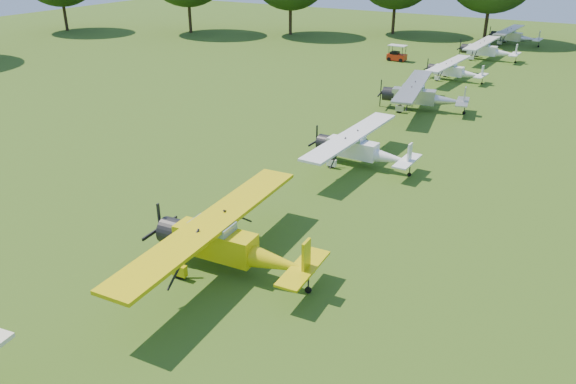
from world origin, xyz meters
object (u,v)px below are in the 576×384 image
at_px(aircraft_6, 487,49).
at_px(golf_cart, 397,56).
at_px(aircraft_3, 360,147).
at_px(aircraft_2, 227,241).
at_px(aircraft_4, 421,94).
at_px(aircraft_7, 513,35).
at_px(aircraft_5, 454,70).

distance_m(aircraft_6, golf_cart, 10.08).
relative_size(aircraft_3, golf_cart, 4.97).
bearing_deg(aircraft_6, golf_cart, -144.88).
distance_m(aircraft_2, aircraft_3, 13.44).
height_order(aircraft_3, aircraft_4, aircraft_4).
height_order(aircraft_2, golf_cart, aircraft_2).
bearing_deg(aircraft_4, aircraft_7, 78.84).
bearing_deg(aircraft_5, aircraft_4, -83.29).
relative_size(aircraft_5, aircraft_6, 0.88).
distance_m(aircraft_5, golf_cart, 10.10).
bearing_deg(aircraft_7, golf_cart, -114.63).
bearing_deg(aircraft_6, aircraft_3, -86.84).
bearing_deg(aircraft_6, aircraft_7, 88.49).
distance_m(aircraft_3, aircraft_5, 24.71).
bearing_deg(aircraft_2, golf_cart, 97.92).
height_order(aircraft_3, aircraft_5, aircraft_3).
height_order(aircraft_2, aircraft_3, aircraft_2).
bearing_deg(aircraft_3, aircraft_4, 94.44).
bearing_deg(aircraft_4, aircraft_5, 82.49).
relative_size(aircraft_4, aircraft_7, 1.08).
height_order(aircraft_4, aircraft_6, aircraft_4).
relative_size(aircraft_3, aircraft_5, 1.12).
relative_size(aircraft_2, aircraft_5, 1.29).
height_order(aircraft_5, aircraft_7, aircraft_7).
bearing_deg(aircraft_6, aircraft_5, -90.27).
xyz_separation_m(aircraft_2, aircraft_4, (-0.57, 26.77, -0.08)).
xyz_separation_m(aircraft_3, aircraft_7, (0.31, 47.91, 0.01)).
bearing_deg(aircraft_7, aircraft_6, -89.94).
bearing_deg(aircraft_4, aircraft_2, -98.42).
relative_size(aircraft_4, golf_cart, 5.38).
xyz_separation_m(aircraft_6, golf_cart, (-8.46, -5.44, -0.62)).
bearing_deg(aircraft_5, aircraft_2, -83.93).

